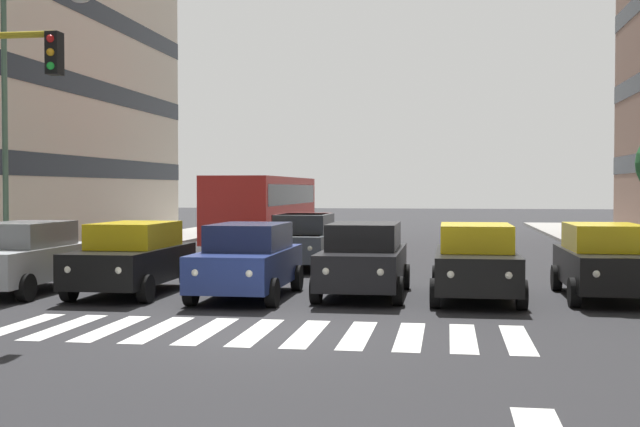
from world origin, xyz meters
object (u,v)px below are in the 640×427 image
at_px(car_0, 605,261).
at_px(car_5, 23,257).
at_px(car_4, 133,257).
at_px(bus_behind_traffic, 264,205).
at_px(car_row2_1, 304,241).
at_px(street_lamp_right, 17,105).
at_px(car_row2_0, 302,240).
at_px(car_2, 364,259).
at_px(car_3, 248,260).
at_px(car_1, 476,261).

relative_size(car_0, car_5, 1.00).
xyz_separation_m(car_4, bus_behind_traffic, (-0.00, -14.35, 0.97)).
distance_m(car_row2_1, street_lamp_right, 9.44).
bearing_deg(car_row2_0, car_row2_1, 105.45).
relative_size(car_2, car_4, 1.00).
distance_m(car_4, bus_behind_traffic, 14.38).
relative_size(car_5, car_row2_1, 1.00).
relative_size(car_2, street_lamp_right, 0.56).
bearing_deg(street_lamp_right, car_0, 171.80).
relative_size(car_0, car_row2_0, 1.00).
bearing_deg(car_2, car_0, -176.66).
height_order(car_4, car_5, same).
xyz_separation_m(car_0, bus_behind_traffic, (11.08, -13.53, 0.97)).
bearing_deg(car_4, car_0, -175.77).
bearing_deg(car_row2_0, car_4, 68.98).
relative_size(car_0, street_lamp_right, 0.56).
xyz_separation_m(car_3, car_5, (5.64, -0.01, 0.00)).
xyz_separation_m(car_1, street_lamp_right, (12.80, -2.83, 4.04)).
bearing_deg(street_lamp_right, bus_behind_traffic, -112.47).
bearing_deg(car_row2_1, car_2, 111.86).
height_order(car_0, car_row2_1, same).
height_order(car_1, car_row2_1, same).
height_order(car_3, car_row2_1, same).
distance_m(car_1, car_row2_0, 8.89).
xyz_separation_m(car_2, bus_behind_traffic, (5.54, -13.85, 0.97)).
distance_m(car_2, car_row2_1, 6.90).
relative_size(car_1, bus_behind_traffic, 0.42).
bearing_deg(car_row2_0, street_lamp_right, 29.84).
relative_size(car_0, bus_behind_traffic, 0.42).
distance_m(car_1, car_5, 10.89).
bearing_deg(car_3, car_row2_0, -89.49).
bearing_deg(car_2, bus_behind_traffic, -68.19).
bearing_deg(bus_behind_traffic, car_0, 129.31).
bearing_deg(street_lamp_right, car_4, 146.46).
bearing_deg(car_1, car_5, 2.40).
height_order(car_2, car_3, same).
bearing_deg(car_2, car_4, 5.12).
bearing_deg(car_0, car_5, 4.22).
bearing_deg(car_4, car_2, -174.88).
bearing_deg(car_1, car_row2_0, -53.38).
distance_m(car_3, bus_behind_traffic, 14.88).
bearing_deg(car_row2_1, car_3, 89.47).
relative_size(car_0, car_4, 1.00).
distance_m(car_4, street_lamp_right, 6.90).
relative_size(car_2, car_row2_1, 1.00).
relative_size(car_4, car_row2_0, 1.00).
relative_size(bus_behind_traffic, street_lamp_right, 1.32).
bearing_deg(street_lamp_right, car_row2_0, -150.16).
distance_m(car_4, car_5, 2.74).
bearing_deg(bus_behind_traffic, street_lamp_right, 67.53).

